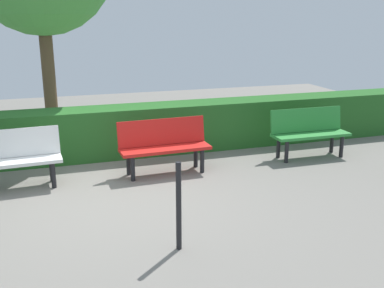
# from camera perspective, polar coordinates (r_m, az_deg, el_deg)

# --- Properties ---
(ground_plane) EXTENTS (17.12, 17.12, 0.00)m
(ground_plane) POSITION_cam_1_polar(r_m,az_deg,el_deg) (6.60, -10.44, -6.37)
(ground_plane) COLOR gray
(bench_green) EXTENTS (1.41, 0.47, 0.86)m
(bench_green) POSITION_cam_1_polar(r_m,az_deg,el_deg) (8.38, 14.44, 1.66)
(bench_green) COLOR #2D8C38
(bench_green) RESTS_ON ground_plane
(bench_red) EXTENTS (1.46, 0.51, 0.86)m
(bench_red) POSITION_cam_1_polar(r_m,az_deg,el_deg) (7.30, -3.53, 0.04)
(bench_red) COLOR red
(bench_red) RESTS_ON ground_plane
(bench_white) EXTENTS (1.40, 0.52, 0.86)m
(bench_white) POSITION_cam_1_polar(r_m,az_deg,el_deg) (7.13, -21.63, -1.48)
(bench_white) COLOR white
(bench_white) RESTS_ON ground_plane
(hedge_row) EXTENTS (13.12, 0.68, 0.88)m
(hedge_row) POSITION_cam_1_polar(r_m,az_deg,el_deg) (8.41, -4.86, 1.91)
(hedge_row) COLOR #266023
(hedge_row) RESTS_ON ground_plane
(railing_post_mid) EXTENTS (0.06, 0.06, 1.00)m
(railing_post_mid) POSITION_cam_1_polar(r_m,az_deg,el_deg) (4.91, -1.68, -7.83)
(railing_post_mid) COLOR black
(railing_post_mid) RESTS_ON ground_plane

